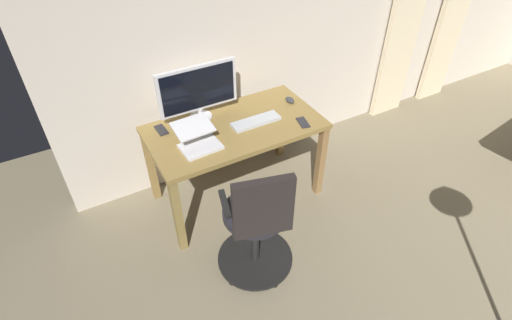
% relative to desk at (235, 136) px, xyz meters
% --- Properties ---
extents(curtain_right_panel, '(0.40, 0.06, 2.38)m').
position_rel_desk_xyz_m(curtain_right_panel, '(-2.12, -0.40, 0.55)').
color(curtain_right_panel, beige).
rests_on(curtain_right_panel, ground).
extents(desk, '(1.36, 0.72, 0.74)m').
position_rel_desk_xyz_m(desk, '(0.00, 0.00, 0.00)').
color(desk, olive).
rests_on(desk, ground).
extents(office_chair, '(0.56, 0.56, 1.00)m').
position_rel_desk_xyz_m(office_chair, '(0.23, 0.77, -0.17)').
color(office_chair, black).
rests_on(office_chair, ground).
extents(computer_monitor, '(0.64, 0.18, 0.44)m').
position_rel_desk_xyz_m(computer_monitor, '(0.18, -0.24, 0.34)').
color(computer_monitor, silver).
rests_on(computer_monitor, desk).
extents(computer_keyboard, '(0.40, 0.12, 0.02)m').
position_rel_desk_xyz_m(computer_keyboard, '(-0.16, 0.04, 0.11)').
color(computer_keyboard, '#B7BCC1').
rests_on(computer_keyboard, desk).
extents(laptop, '(0.30, 0.33, 0.15)m').
position_rel_desk_xyz_m(laptop, '(0.34, 0.09, 0.15)').
color(laptop, silver).
rests_on(laptop, desk).
extents(computer_mouse, '(0.06, 0.10, 0.04)m').
position_rel_desk_xyz_m(computer_mouse, '(-0.57, -0.09, 0.11)').
color(computer_mouse, '#333338').
rests_on(computer_mouse, desk).
extents(cell_phone_by_monitor, '(0.10, 0.16, 0.01)m').
position_rel_desk_xyz_m(cell_phone_by_monitor, '(-0.48, 0.23, 0.10)').
color(cell_phone_by_monitor, '#232328').
rests_on(cell_phone_by_monitor, desk).
extents(cell_phone_face_up, '(0.08, 0.15, 0.01)m').
position_rel_desk_xyz_m(cell_phone_face_up, '(0.52, -0.22, 0.10)').
color(cell_phone_face_up, '#232328').
rests_on(cell_phone_face_up, desk).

